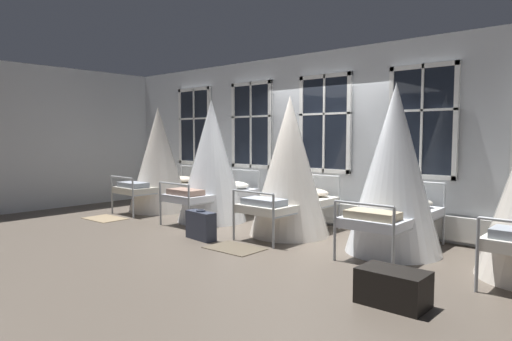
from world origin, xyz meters
TOP-DOWN VIEW (x-y plane):
  - ground at (0.00, 0.00)m, footprint 20.23×20.23m
  - back_wall_with_windows at (0.00, 1.18)m, footprint 11.11×0.10m
  - end_wall_left at (-5.56, -1.66)m, footprint 0.10×6.59m
  - window_bank at (-0.00, 1.06)m, footprint 8.12×0.10m
  - cot_first at (-3.53, 0.06)m, footprint 1.31×1.85m
  - cot_second at (-1.81, -0.00)m, footprint 1.31×1.84m
  - cot_third at (0.01, 0.03)m, footprint 1.31×1.84m
  - cot_fourth at (1.79, 0.07)m, footprint 1.31×1.85m
  - rug_first at (-3.53, -1.25)m, footprint 0.82×0.59m
  - rug_third at (0.00, -1.25)m, footprint 0.81×0.57m
  - suitcase_dark at (-0.80, -1.18)m, footprint 0.58×0.27m
  - travel_trunk at (2.65, -1.80)m, footprint 0.64×0.40m

SIDE VIEW (x-z plane):
  - ground at x=0.00m, z-range 0.00..0.00m
  - rug_first at x=-3.53m, z-range 0.00..0.01m
  - rug_third at x=0.00m, z-range 0.00..0.01m
  - travel_trunk at x=2.65m, z-range 0.00..0.34m
  - suitcase_dark at x=-0.80m, z-range -0.01..0.46m
  - window_bank at x=0.00m, z-range -0.24..2.40m
  - cot_first at x=-3.53m, z-range -0.04..2.19m
  - cot_third at x=0.01m, z-range -0.04..2.23m
  - cot_second at x=-1.81m, z-range -0.04..2.26m
  - cot_fourth at x=1.79m, z-range -0.04..2.31m
  - back_wall_with_windows at x=0.00m, z-range 0.00..3.13m
  - end_wall_left at x=-5.56m, z-range 0.00..3.13m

